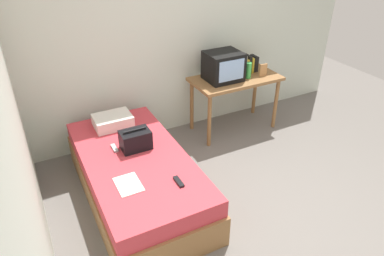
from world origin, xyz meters
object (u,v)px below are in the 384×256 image
book_row (248,64)px  handbag (136,140)px  remote_silver (114,148)px  desk (235,84)px  pillow (113,121)px  magazine (128,184)px  remote_dark (179,182)px  water_bottle (248,70)px  picture_frame (263,70)px  bed (137,177)px  tv (223,66)px

book_row → handbag: 2.01m
handbag → remote_silver: (-0.20, 0.09, -0.09)m
desk → pillow: desk is taller
magazine → remote_dark: bearing=-23.5°
desk → remote_silver: bearing=-163.8°
water_bottle → handbag: (-1.73, -0.53, -0.25)m
book_row → picture_frame: size_ratio=1.58×
picture_frame → magazine: picture_frame is taller
water_bottle → remote_dark: 2.03m
handbag → remote_dark: size_ratio=1.92×
bed → remote_dark: size_ratio=12.82×
desk → water_bottle: size_ratio=5.65×
picture_frame → remote_silver: (-2.15, -0.42, -0.32)m
water_bottle → magazine: 2.28m
picture_frame → book_row: bearing=114.1°
bed → tv: size_ratio=4.55×
pillow → handbag: (0.08, -0.55, 0.04)m
book_row → remote_dark: bearing=-140.4°
remote_silver → desk: bearing=16.2°
bed → picture_frame: (2.02, 0.65, 0.58)m
book_row → remote_dark: size_ratio=1.59×
water_bottle → pillow: water_bottle is taller
remote_silver → water_bottle: bearing=12.9°
tv → pillow: (-1.49, -0.08, -0.36)m
book_row → water_bottle: bearing=-124.4°
bed → tv: 1.80m
tv → picture_frame: tv is taller
magazine → remote_silver: bearing=84.9°
picture_frame → water_bottle: bearing=174.3°
magazine → remote_dark: 0.45m
water_bottle → remote_silver: water_bottle is taller
tv → handbag: tv is taller
book_row → picture_frame: book_row is taller
pillow → handbag: handbag is taller
handbag → picture_frame: bearing=14.6°
handbag → remote_silver: size_ratio=2.08×
magazine → remote_dark: size_ratio=1.86×
tv → magazine: size_ratio=1.52×
bed → desk: desk is taller
magazine → remote_silver: (0.05, 0.61, 0.01)m
picture_frame → pillow: (-2.03, 0.04, -0.26)m
picture_frame → handbag: size_ratio=0.52×
desk → picture_frame: (0.35, -0.10, 0.18)m
picture_frame → remote_silver: 2.22m
bed → magazine: magazine is taller
pillow → remote_dark: (0.23, -1.25, -0.05)m
book_row → bed: bearing=-156.1°
book_row → handbag: book_row is taller
bed → picture_frame: bearing=17.7°
desk → tv: tv is taller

